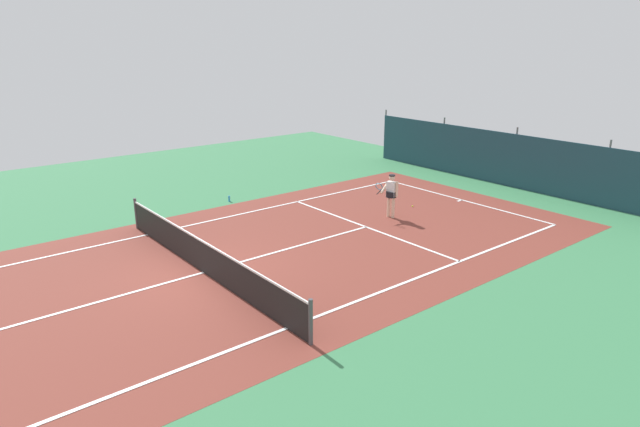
{
  "coord_description": "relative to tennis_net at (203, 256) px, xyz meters",
  "views": [
    {
      "loc": [
        13.44,
        -6.53,
        6.41
      ],
      "look_at": [
        -0.08,
        4.36,
        0.9
      ],
      "focal_mm": 30.9,
      "sensor_mm": 36.0,
      "label": 1
    }
  ],
  "objects": [
    {
      "name": "tennis_net",
      "position": [
        0.0,
        0.0,
        0.0
      ],
      "size": [
        10.12,
        0.1,
        1.1
      ],
      "color": "black",
      "rests_on": "ground"
    },
    {
      "name": "court_surface",
      "position": [
        0.0,
        0.0,
        -0.51
      ],
      "size": [
        11.02,
        26.6,
        0.01
      ],
      "color": "brown",
      "rests_on": "ground"
    },
    {
      "name": "back_fence",
      "position": [
        -0.0,
        15.93,
        0.16
      ],
      "size": [
        16.3,
        0.98,
        2.7
      ],
      "color": "#1E3D4C",
      "rests_on": "ground"
    },
    {
      "name": "ground_plane",
      "position": [
        0.0,
        0.0,
        -0.51
      ],
      "size": [
        36.0,
        36.0,
        0.0
      ],
      "primitive_type": "plane",
      "color": "#387A4C"
    },
    {
      "name": "tennis_player",
      "position": [
        -0.27,
        7.91,
        0.45
      ],
      "size": [
        0.62,
        0.81,
        1.64
      ],
      "rotation": [
        0.0,
        0.0,
        3.35
      ],
      "color": "beige",
      "rests_on": "ground"
    },
    {
      "name": "tennis_ball_near_player",
      "position": [
        -0.64,
        9.56,
        -0.48
      ],
      "size": [
        0.07,
        0.07,
        0.07
      ],
      "primitive_type": "sphere",
      "color": "#CCDB33",
      "rests_on": "ground"
    },
    {
      "name": "parked_car",
      "position": [
        1.02,
        17.9,
        0.33
      ],
      "size": [
        2.08,
        4.23,
        1.68
      ],
      "rotation": [
        0.0,
        0.0,
        3.16
      ],
      "color": "silver",
      "rests_on": "ground"
    },
    {
      "name": "water_bottle",
      "position": [
        -5.93,
        4.24,
        -0.39
      ],
      "size": [
        0.08,
        0.08,
        0.24
      ],
      "primitive_type": "cylinder",
      "color": "#338CD8",
      "rests_on": "ground"
    }
  ]
}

